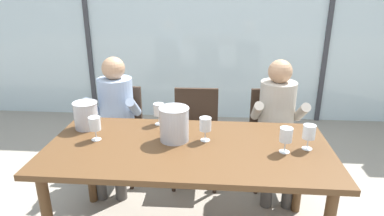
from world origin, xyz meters
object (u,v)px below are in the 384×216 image
person_beige_jumper (277,118)px  ice_bucket_secondary (174,124)px  wine_glass_by_right_taster (309,132)px  wine_glass_spare_empty (159,110)px  wine_glass_by_left_taster (95,125)px  ice_bucket_primary (86,115)px  chair_center (273,129)px  chair_near_curtain (119,125)px  wine_glass_near_bucket (205,125)px  chair_left_of_center (196,128)px  person_pale_blue_shirt (115,114)px  wine_glass_center_pour (286,136)px  dining_table (188,156)px

person_beige_jumper → ice_bucket_secondary: bearing=-141.2°
wine_glass_by_right_taster → wine_glass_spare_empty: (-1.07, 0.35, 0.00)m
person_beige_jumper → wine_glass_by_left_taster: (-1.40, -0.70, 0.19)m
ice_bucket_primary → chair_center: bearing=22.9°
chair_near_curtain → person_beige_jumper: size_ratio=0.73×
chair_near_curtain → wine_glass_near_bucket: size_ratio=5.08×
chair_near_curtain → wine_glass_spare_empty: bearing=-42.5°
ice_bucket_secondary → ice_bucket_primary: bearing=166.9°
chair_left_of_center → wine_glass_spare_empty: size_ratio=5.08×
chair_near_curtain → chair_center: same height
wine_glass_near_bucket → ice_bucket_secondary: bearing=-177.3°
person_pale_blue_shirt → wine_glass_spare_empty: size_ratio=6.92×
ice_bucket_secondary → wine_glass_by_right_taster: size_ratio=1.42×
chair_left_of_center → person_beige_jumper: 0.77m
person_beige_jumper → wine_glass_near_bucket: 0.91m
chair_center → person_pale_blue_shirt: 1.50m
chair_center → ice_bucket_primary: ice_bucket_primary is taller
ice_bucket_primary → wine_glass_center_pour: ice_bucket_primary is taller
chair_near_curtain → chair_center: bearing=4.1°
chair_center → wine_glass_by_left_taster: (-1.40, -0.86, 0.36)m
wine_glass_center_pour → wine_glass_by_right_taster: (0.16, 0.06, 0.00)m
ice_bucket_secondary → wine_glass_spare_empty: 0.32m
ice_bucket_secondary → wine_glass_near_bucket: 0.22m
dining_table → wine_glass_center_pour: (0.65, -0.04, 0.20)m
chair_left_of_center → chair_center: bearing=2.1°
ice_bucket_secondary → person_beige_jumper: bearing=38.0°
chair_left_of_center → wine_glass_by_right_taster: wine_glass_by_right_taster is taller
ice_bucket_secondary → wine_glass_spare_empty: ice_bucket_secondary is taller
chair_center → person_beige_jumper: (-0.00, -0.16, 0.17)m
chair_left_of_center → wine_glass_by_right_taster: 1.23m
chair_center → wine_glass_spare_empty: 1.19m
ice_bucket_primary → wine_glass_center_pour: bearing=-11.3°
person_beige_jumper → wine_glass_by_right_taster: size_ratio=6.92×
person_beige_jumper → chair_center: bearing=90.6°
chair_left_of_center → person_beige_jumper: bearing=-10.3°
chair_left_of_center → wine_glass_near_bucket: size_ratio=5.08×
chair_center → wine_glass_spare_empty: wine_glass_spare_empty is taller
chair_left_of_center → chair_near_curtain: bearing=178.1°
ice_bucket_primary → chair_near_curtain: bearing=85.6°
chair_left_of_center → wine_glass_by_right_taster: bearing=-47.0°
chair_center → person_beige_jumper: person_beige_jumper is taller
dining_table → wine_glass_near_bucket: bearing=39.4°
wine_glass_near_bucket → wine_glass_spare_empty: size_ratio=1.00×
ice_bucket_secondary → wine_glass_center_pour: ice_bucket_secondary is taller
ice_bucket_primary → wine_glass_near_bucket: bearing=-9.4°
dining_table → ice_bucket_secondary: (-0.10, 0.08, 0.21)m
chair_near_curtain → chair_left_of_center: (0.76, -0.01, 0.00)m
dining_table → ice_bucket_secondary: size_ratio=7.92×
ice_bucket_primary → wine_glass_by_right_taster: ice_bucket_primary is taller
person_beige_jumper → wine_glass_center_pour: size_ratio=6.92×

